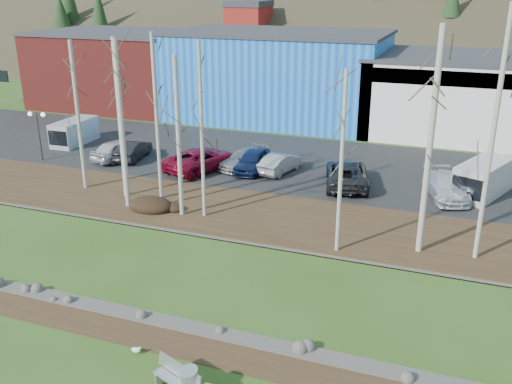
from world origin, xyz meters
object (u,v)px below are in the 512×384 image
at_px(seagull, 136,350).
at_px(street_lamp, 37,123).
at_px(car_6, 347,174).
at_px(van_white, 482,179).
at_px(car_3, 245,159).
at_px(bench_intact, 179,380).
at_px(car_7, 446,186).
at_px(car_5, 280,163).
at_px(car_2, 201,159).
at_px(car_4, 252,161).
at_px(car_1, 133,150).
at_px(car_0, 119,149).
at_px(van_grey, 73,132).

xyz_separation_m(seagull, street_lamp, (-19.11, 17.86, 2.83)).
xyz_separation_m(car_6, van_white, (8.21, 1.09, 0.27)).
distance_m(car_3, car_6, 7.73).
xyz_separation_m(bench_intact, car_7, (7.08, 21.56, 0.35)).
bearing_deg(street_lamp, car_3, 7.25).
bearing_deg(van_white, car_5, -157.67).
height_order(car_2, car_4, car_2).
bearing_deg(bench_intact, car_7, 93.23).
distance_m(seagull, car_6, 20.54).
bearing_deg(bench_intact, car_4, 126.30).
xyz_separation_m(seagull, car_1, (-12.87, 20.46, 0.67)).
height_order(bench_intact, car_3, car_3).
xyz_separation_m(car_5, car_6, (4.91, -1.09, 0.11)).
relative_size(car_4, car_7, 0.88).
height_order(car_0, car_2, car_2).
xyz_separation_m(car_3, car_5, (2.73, -0.10, 0.02)).
bearing_deg(van_white, car_6, -150.07).
relative_size(bench_intact, seagull, 4.86).
distance_m(street_lamp, car_3, 15.43).
relative_size(bench_intact, street_lamp, 0.58).
bearing_deg(bench_intact, van_white, 89.46).
bearing_deg(car_2, street_lamp, 27.70).
bearing_deg(van_white, car_1, -155.61).
distance_m(bench_intact, car_5, 23.01).
relative_size(car_0, van_grey, 1.01).
height_order(seagull, car_5, car_5).
xyz_separation_m(street_lamp, car_3, (14.85, 3.58, -2.20)).
bearing_deg(car_6, car_1, -14.57).
xyz_separation_m(car_2, van_white, (18.50, 1.52, 0.26)).
xyz_separation_m(street_lamp, car_4, (15.65, 3.07, -2.12)).
distance_m(car_1, van_grey, 7.13).
height_order(car_3, car_4, car_4).
xyz_separation_m(seagull, car_7, (9.53, 20.24, 0.68)).
bearing_deg(car_3, car_6, 9.43).
height_order(seagull, van_white, van_white).
height_order(car_5, car_6, car_6).
bearing_deg(car_7, street_lamp, 165.86).
bearing_deg(van_grey, car_1, -18.24).
height_order(car_3, car_7, car_7).
xyz_separation_m(bench_intact, car_0, (-16.21, 21.33, 0.41)).
bearing_deg(car_3, car_5, 16.27).
relative_size(car_3, car_4, 1.04).
bearing_deg(street_lamp, car_5, 4.91).
height_order(bench_intact, street_lamp, street_lamp).
bearing_deg(car_3, street_lamp, -148.17).
bearing_deg(car_2, car_1, 12.40).
relative_size(bench_intact, van_white, 0.40).
bearing_deg(car_6, car_2, -11.42).
height_order(car_2, van_white, van_white).
xyz_separation_m(car_5, van_white, (13.12, -0.00, 0.38)).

